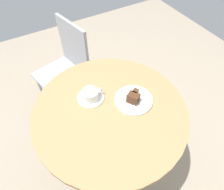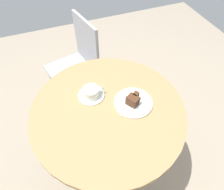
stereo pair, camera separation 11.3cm
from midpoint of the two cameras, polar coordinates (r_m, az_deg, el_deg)
The scene contains 10 objects.
ground_plane at distance 1.78m, azimuth 1.13°, elevation -18.22°, with size 4.40×4.40×0.01m, color gray.
cafe_table at distance 1.22m, azimuth 1.59°, elevation -7.30°, with size 0.88×0.88×0.74m.
saucer at distance 1.18m, azimuth -3.20°, elevation -0.22°, with size 0.15×0.15×0.01m.
coffee_cup at distance 1.15m, azimuth -3.15°, elevation 0.70°, with size 0.13×0.09×0.06m.
teaspoon at distance 1.16m, azimuth -5.65°, elevation -0.76°, with size 0.06×0.10×0.00m.
cake_plate at distance 1.15m, azimuth 8.91°, elevation -2.32°, with size 0.22×0.22×0.01m.
cake_slice at distance 1.12m, azimuth 8.92°, elevation -1.62°, with size 0.09×0.08×0.06m.
fork at distance 1.11m, azimuth 8.30°, elevation -4.18°, with size 0.15×0.02×0.00m.
napkin at distance 1.14m, azimuth 7.47°, elevation -3.31°, with size 0.15×0.14×0.00m.
cafe_chair at distance 1.77m, azimuth -7.56°, elevation 9.83°, with size 0.46×0.46×0.86m.
Camera 2 is at (-0.21, -0.62, 1.65)m, focal length 32.00 mm.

